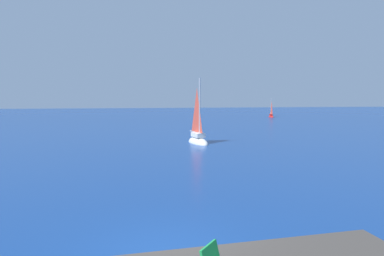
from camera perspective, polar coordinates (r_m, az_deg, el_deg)
ground_plane at (r=9.10m, az=-4.20°, el=-19.97°), size 160.00×160.00×0.00m
sailboat_near at (r=27.20m, az=0.99°, el=-1.88°), size 1.77×3.06×5.52m
sailboat_far at (r=57.04m, az=12.75°, el=1.92°), size 0.68×1.81×3.31m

